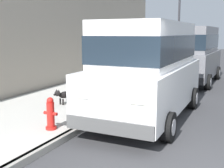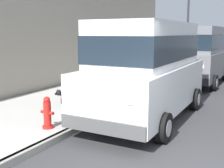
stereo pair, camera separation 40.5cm
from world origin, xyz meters
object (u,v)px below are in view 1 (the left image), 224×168
car_grey_van (193,52)px  dog_black (63,95)px  fire_hydrant (51,115)px  street_lamp (179,22)px  car_white_van (148,66)px

car_grey_van → dog_black: bearing=-112.3°
car_grey_van → fire_hydrant: bearing=-100.5°
dog_black → fire_hydrant: size_ratio=1.03×
dog_black → fire_hydrant: (1.07, -2.03, 0.05)m
fire_hydrant → car_grey_van: bearing=79.5°
street_lamp → fire_hydrant: bearing=-90.5°
car_grey_van → street_lamp: bearing=112.1°
street_lamp → dog_black: bearing=-96.6°
dog_black → car_grey_van: bearing=67.7°
car_white_van → fire_hydrant: car_white_van is taller
car_white_van → car_grey_van: bearing=89.3°
car_white_van → fire_hydrant: (-1.50, -2.22, -0.92)m
car_grey_van → car_white_van: bearing=-90.7°
car_white_van → dog_black: 2.75m
car_grey_van → street_lamp: (-1.47, 3.64, 1.51)m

